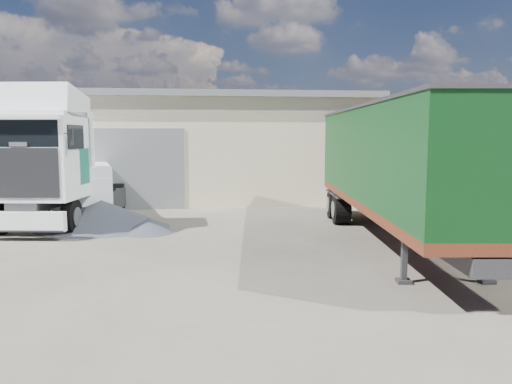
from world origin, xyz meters
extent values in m
plane|color=#282521|center=(0.00, 0.00, 0.00)|extent=(120.00, 120.00, 0.00)
cube|color=beige|center=(-6.00, 16.00, 2.50)|extent=(30.00, 12.00, 5.00)
cube|color=#5C5F62|center=(-6.00, 16.00, 5.15)|extent=(30.60, 12.60, 0.30)
cube|color=#5C5F62|center=(-2.00, 9.98, 1.80)|extent=(4.00, 0.08, 3.60)
cube|color=#5C5F62|center=(-6.00, 16.00, 5.35)|extent=(30.60, 0.40, 0.15)
cube|color=brown|center=(11.50, 6.00, 1.25)|extent=(0.35, 26.00, 2.50)
cylinder|color=black|center=(-4.75, 4.64, 0.59)|extent=(2.88, 1.53, 1.18)
cylinder|color=black|center=(-4.24, 8.52, 0.59)|extent=(2.93, 1.54, 1.18)
cylinder|color=black|center=(-4.04, 10.07, 0.59)|extent=(2.93, 1.54, 1.18)
cube|color=#2D2D30|center=(-4.40, 7.30, 1.01)|extent=(1.96, 7.44, 0.34)
cube|color=white|center=(-4.89, 3.59, 0.61)|extent=(2.86, 0.65, 0.61)
cube|color=white|center=(-4.70, 5.03, 2.54)|extent=(3.10, 2.91, 2.74)
cube|color=black|center=(-4.87, 3.76, 2.12)|extent=(2.44, 0.39, 1.56)
cube|color=black|center=(-4.86, 3.78, 3.35)|extent=(2.50, 0.38, 0.84)
cube|color=white|center=(-4.67, 5.25, 4.30)|extent=(3.03, 2.51, 1.37)
cube|color=#0C5945|center=(-6.03, 5.66, 2.23)|extent=(0.12, 0.83, 1.23)
cube|color=#0C5945|center=(-3.25, 5.29, 2.23)|extent=(0.12, 0.83, 1.23)
cylinder|color=#2D2D30|center=(-4.21, 8.74, 1.24)|extent=(1.38, 1.38, 0.13)
cube|color=#2D2D30|center=(5.24, -2.02, 0.57)|extent=(0.34, 0.34, 1.14)
cube|color=#2D2D30|center=(7.10, -2.21, 0.57)|extent=(0.34, 0.34, 1.14)
cylinder|color=black|center=(7.02, 5.99, 0.55)|extent=(2.75, 1.37, 1.10)
cube|color=#2D2D30|center=(6.59, 1.81, 0.93)|extent=(2.13, 12.47, 0.36)
cube|color=#602715|center=(6.59, 1.81, 1.28)|extent=(3.88, 12.66, 0.25)
cube|color=black|center=(6.59, 1.81, 2.75)|extent=(3.88, 12.66, 2.70)
cube|color=#2D2D30|center=(6.59, 1.81, 4.12)|extent=(3.95, 12.73, 0.08)
cylinder|color=black|center=(-3.68, 6.54, 0.37)|extent=(2.27, 1.22, 0.74)
cylinder|color=black|center=(-4.50, 10.04, 0.37)|extent=(2.27, 1.22, 0.74)
cube|color=white|center=(-4.09, 8.29, 1.18)|extent=(3.27, 5.52, 1.91)
cube|color=white|center=(-3.60, 6.21, 1.12)|extent=(2.26, 1.46, 1.24)
cube|color=black|center=(-3.65, 6.43, 1.74)|extent=(1.93, 0.54, 0.67)
cone|color=black|center=(-2.79, 5.61, 0.50)|extent=(5.00, 5.00, 1.00)
cone|color=black|center=(-1.05, 4.53, 0.25)|extent=(1.88, 1.88, 0.50)
cone|color=black|center=(-4.54, 6.49, 0.30)|extent=(2.29, 2.29, 0.60)
camera|label=1|loc=(0.78, -12.46, 3.29)|focal=35.00mm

